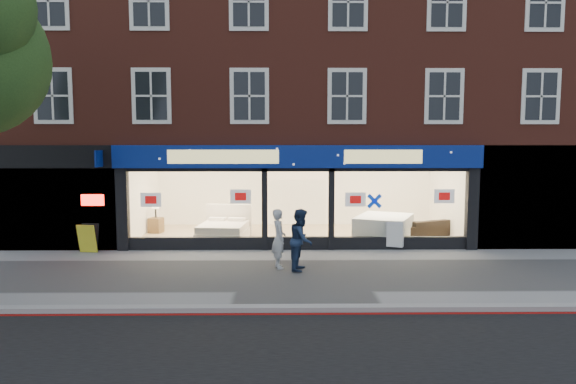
{
  "coord_description": "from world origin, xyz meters",
  "views": [
    {
      "loc": [
        -0.52,
        -12.96,
        3.41
      ],
      "look_at": [
        -0.32,
        2.5,
        1.89
      ],
      "focal_mm": 32.0,
      "sensor_mm": 36.0,
      "label": 1
    }
  ],
  "objects_px": {
    "mattress_stack": "(384,228)",
    "pedestrian_grey": "(279,238)",
    "display_bed": "(224,230)",
    "pedestrian_blue": "(301,240)",
    "sofa": "(426,228)",
    "a_board": "(88,238)"
  },
  "relations": [
    {
      "from": "a_board",
      "to": "pedestrian_blue",
      "type": "height_order",
      "value": "pedestrian_blue"
    },
    {
      "from": "mattress_stack",
      "to": "pedestrian_blue",
      "type": "height_order",
      "value": "pedestrian_blue"
    },
    {
      "from": "pedestrian_grey",
      "to": "pedestrian_blue",
      "type": "xyz_separation_m",
      "value": [
        0.6,
        -0.25,
        0.02
      ]
    },
    {
      "from": "display_bed",
      "to": "pedestrian_blue",
      "type": "relative_size",
      "value": 1.29
    },
    {
      "from": "display_bed",
      "to": "sofa",
      "type": "relative_size",
      "value": 1.07
    },
    {
      "from": "display_bed",
      "to": "sofa",
      "type": "distance_m",
      "value": 7.11
    },
    {
      "from": "display_bed",
      "to": "pedestrian_blue",
      "type": "bearing_deg",
      "value": -50.89
    },
    {
      "from": "a_board",
      "to": "pedestrian_grey",
      "type": "relative_size",
      "value": 0.56
    },
    {
      "from": "display_bed",
      "to": "pedestrian_grey",
      "type": "relative_size",
      "value": 1.31
    },
    {
      "from": "mattress_stack",
      "to": "pedestrian_blue",
      "type": "distance_m",
      "value": 4.67
    },
    {
      "from": "a_board",
      "to": "pedestrian_grey",
      "type": "distance_m",
      "value": 6.23
    },
    {
      "from": "sofa",
      "to": "pedestrian_blue",
      "type": "height_order",
      "value": "pedestrian_blue"
    },
    {
      "from": "display_bed",
      "to": "sofa",
      "type": "height_order",
      "value": "display_bed"
    },
    {
      "from": "sofa",
      "to": "pedestrian_blue",
      "type": "bearing_deg",
      "value": 20.44
    },
    {
      "from": "mattress_stack",
      "to": "pedestrian_blue",
      "type": "relative_size",
      "value": 1.57
    },
    {
      "from": "display_bed",
      "to": "pedestrian_blue",
      "type": "distance_m",
      "value": 4.64
    },
    {
      "from": "pedestrian_grey",
      "to": "pedestrian_blue",
      "type": "height_order",
      "value": "pedestrian_blue"
    },
    {
      "from": "mattress_stack",
      "to": "pedestrian_grey",
      "type": "height_order",
      "value": "pedestrian_grey"
    },
    {
      "from": "mattress_stack",
      "to": "pedestrian_grey",
      "type": "bearing_deg",
      "value": -136.22
    },
    {
      "from": "a_board",
      "to": "pedestrian_blue",
      "type": "relative_size",
      "value": 0.54
    },
    {
      "from": "pedestrian_grey",
      "to": "mattress_stack",
      "type": "bearing_deg",
      "value": -59.05
    },
    {
      "from": "pedestrian_blue",
      "to": "display_bed",
      "type": "bearing_deg",
      "value": 45.15
    }
  ]
}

